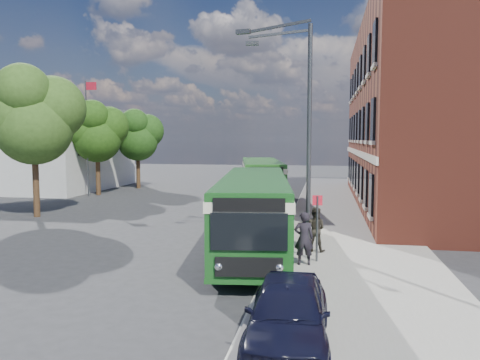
% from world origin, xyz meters
% --- Properties ---
extents(ground, '(120.00, 120.00, 0.00)m').
position_xyz_m(ground, '(0.00, 0.00, 0.00)').
color(ground, '#2B2B2E').
rests_on(ground, ground).
extents(pavement, '(6.00, 48.00, 0.15)m').
position_xyz_m(pavement, '(7.00, 8.00, 0.07)').
color(pavement, gray).
rests_on(pavement, ground).
extents(kerb_line, '(0.12, 48.00, 0.01)m').
position_xyz_m(kerb_line, '(3.95, 8.00, 0.01)').
color(kerb_line, beige).
rests_on(kerb_line, ground).
extents(brick_office, '(12.10, 26.00, 14.20)m').
position_xyz_m(brick_office, '(14.00, 12.00, 6.97)').
color(brick_office, maroon).
rests_on(brick_office, ground).
extents(white_building, '(9.40, 13.40, 7.30)m').
position_xyz_m(white_building, '(-18.00, 18.00, 3.66)').
color(white_building, beige).
rests_on(white_building, ground).
extents(flagpole, '(0.95, 0.10, 9.00)m').
position_xyz_m(flagpole, '(-12.45, 13.00, 4.94)').
color(flagpole, '#3A3D40').
rests_on(flagpole, ground).
extents(street_lamp, '(2.96, 2.38, 9.00)m').
position_xyz_m(street_lamp, '(4.84, -2.00, 4.79)').
color(street_lamp, '#3A3D40').
rests_on(street_lamp, ground).
extents(bus_stop_sign, '(0.35, 0.08, 2.52)m').
position_xyz_m(bus_stop_sign, '(5.60, -4.20, 1.51)').
color(bus_stop_sign, '#3A3D40').
rests_on(bus_stop_sign, ground).
extents(bus_front, '(4.06, 12.33, 3.02)m').
position_xyz_m(bus_front, '(3.04, -2.28, 1.83)').
color(bus_front, '#18501A').
rests_on(bus_front, ground).
extents(bus_rear, '(4.57, 11.39, 3.02)m').
position_xyz_m(bus_rear, '(1.41, 11.78, 1.83)').
color(bus_rear, '#215A1D').
rests_on(bus_rear, ground).
extents(parked_car, '(1.81, 4.28, 1.44)m').
position_xyz_m(parked_car, '(5.14, -11.29, 0.87)').
color(parked_car, black).
rests_on(parked_car, pavement).
extents(pedestrian_a, '(0.75, 0.56, 1.86)m').
position_xyz_m(pedestrian_a, '(5.16, -4.74, 1.08)').
color(pedestrian_a, black).
rests_on(pedestrian_a, pavement).
extents(pedestrian_b, '(0.95, 0.80, 1.73)m').
position_xyz_m(pedestrian_b, '(5.49, -2.67, 1.01)').
color(pedestrian_b, black).
rests_on(pedestrian_b, pavement).
extents(tree_left, '(5.14, 4.89, 8.68)m').
position_xyz_m(tree_left, '(-10.57, 3.46, 5.89)').
color(tree_left, '#382214').
rests_on(tree_left, ground).
extents(tree_mid, '(4.50, 4.28, 7.59)m').
position_xyz_m(tree_mid, '(-12.14, 14.01, 5.15)').
color(tree_mid, '#382214').
rests_on(tree_mid, ground).
extents(tree_right, '(4.29, 4.08, 7.24)m').
position_xyz_m(tree_right, '(-11.04, 19.59, 4.91)').
color(tree_right, '#382214').
rests_on(tree_right, ground).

